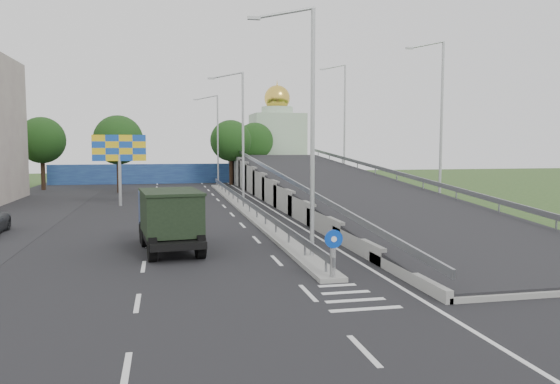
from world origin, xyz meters
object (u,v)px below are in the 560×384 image
object	(u,v)px
lamp_post_mid	(241,131)
billboard	(119,152)
sign_bollard	(333,253)
lamp_post_far	(216,135)
lamp_post_near	(308,119)
dump_truck	(169,216)
church	(277,140)

from	to	relation	value
lamp_post_mid	billboard	size ratio (longest dim) A/B	1.83
sign_bollard	lamp_post_far	size ratio (longest dim) A/B	0.17
lamp_post_near	dump_truck	size ratio (longest dim) A/B	1.55
lamp_post_near	lamp_post_mid	world-z (taller)	same
lamp_post_far	billboard	distance (m)	20.24
lamp_post_near	church	world-z (taller)	church
lamp_post_near	lamp_post_mid	xyz separation A→B (m)	(0.00, 20.00, 0.00)
lamp_post_mid	dump_truck	world-z (taller)	lamp_post_mid
church	sign_bollard	bearing A→B (deg)	-99.81
billboard	dump_truck	xyz separation A→B (m)	(3.52, -18.53, -2.65)
sign_bollard	dump_truck	distance (m)	9.13
sign_bollard	lamp_post_far	bearing A→B (deg)	89.86
lamp_post_near	lamp_post_far	xyz separation A→B (m)	(0.00, 40.00, 0.00)
sign_bollard	lamp_post_near	distance (m)	6.12
lamp_post_near	lamp_post_far	distance (m)	40.00
lamp_post_mid	billboard	world-z (taller)	lamp_post_mid
church	dump_truck	distance (m)	52.99
sign_bollard	lamp_post_mid	world-z (taller)	lamp_post_mid
lamp_post_mid	billboard	distance (m)	9.47
lamp_post_far	lamp_post_near	bearing A→B (deg)	-90.00
sign_bollard	lamp_post_mid	bearing A→B (deg)	89.74
lamp_post_mid	church	size ratio (longest dim) A/B	0.73
lamp_post_near	lamp_post_mid	size ratio (longest dim) A/B	1.00
lamp_post_far	dump_truck	bearing A→B (deg)	-98.69
sign_bollard	lamp_post_far	distance (m)	44.08
billboard	church	bearing A→B (deg)	59.30
billboard	lamp_post_mid	bearing A→B (deg)	-12.38
lamp_post_far	billboard	xyz separation A→B (m)	(-9.11, -18.00, -1.62)
lamp_post_near	church	xyz separation A→B (m)	(9.89, 54.00, -0.50)
lamp_post_near	lamp_post_mid	bearing A→B (deg)	90.00
church	dump_truck	size ratio (longest dim) A/B	2.13
lamp_post_mid	lamp_post_far	xyz separation A→B (m)	(0.00, 20.00, 0.00)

